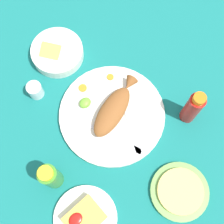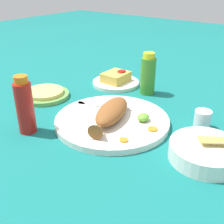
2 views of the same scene
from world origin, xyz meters
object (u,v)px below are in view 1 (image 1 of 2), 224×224
(main_plate, at_px, (112,115))
(hot_sauce_bottle_green, at_px, (51,177))
(side_plate_fries, at_px, (85,218))
(fried_fish, at_px, (114,109))
(salt_cup, at_px, (36,91))
(fork_near, at_px, (132,132))
(fork_far, at_px, (119,141))
(hot_sauce_bottle_red, at_px, (193,108))
(guacamole_bowl, at_px, (57,52))
(tortilla_plate, at_px, (179,191))

(main_plate, xyz_separation_m, hot_sauce_bottle_green, (0.27, 0.04, 0.06))
(hot_sauce_bottle_green, height_order, side_plate_fries, hot_sauce_bottle_green)
(fried_fish, height_order, salt_cup, fried_fish)
(fork_near, bearing_deg, fork_far, -74.54)
(main_plate, xyz_separation_m, fork_near, (-0.01, 0.09, 0.01))
(hot_sauce_bottle_red, distance_m, salt_cup, 0.51)
(fork_near, distance_m, fork_far, 0.05)
(fried_fish, height_order, fork_far, fried_fish)
(guacamole_bowl, bearing_deg, main_plate, 88.67)
(hot_sauce_bottle_red, relative_size, hot_sauce_bottle_green, 1.08)
(main_plate, xyz_separation_m, side_plate_fries, (0.27, 0.19, -0.00))
(fork_far, xyz_separation_m, hot_sauce_bottle_red, (-0.23, 0.08, 0.06))
(fork_near, bearing_deg, fried_fish, -156.69)
(hot_sauce_bottle_red, bearing_deg, salt_cup, -50.73)
(hot_sauce_bottle_green, xyz_separation_m, salt_cup, (-0.13, -0.26, -0.05))
(main_plate, relative_size, fork_far, 1.93)
(hot_sauce_bottle_red, height_order, hot_sauce_bottle_green, hot_sauce_bottle_red)
(fried_fish, bearing_deg, hot_sauce_bottle_red, 117.95)
(main_plate, distance_m, fork_far, 0.09)
(fried_fish, relative_size, fork_near, 1.34)
(fried_fish, relative_size, hot_sauce_bottle_red, 1.39)
(guacamole_bowl, xyz_separation_m, tortilla_plate, (0.02, 0.61, -0.02))
(fork_far, height_order, hot_sauce_bottle_red, hot_sauce_bottle_red)
(salt_cup, bearing_deg, guacamole_bowl, -155.68)
(guacamole_bowl, height_order, tortilla_plate, guacamole_bowl)
(fork_near, relative_size, tortilla_plate, 0.98)
(fork_near, relative_size, side_plate_fries, 0.92)
(fork_near, distance_m, guacamole_bowl, 0.38)
(fork_far, xyz_separation_m, hot_sauce_bottle_green, (0.22, -0.04, 0.05))
(hot_sauce_bottle_green, bearing_deg, guacamole_bowl, -129.91)
(side_plate_fries, bearing_deg, hot_sauce_bottle_green, -90.77)
(fork_far, relative_size, salt_cup, 3.21)
(main_plate, distance_m, tortilla_plate, 0.32)
(fork_far, distance_m, tortilla_plate, 0.24)
(fork_near, height_order, fork_far, same)
(fried_fish, height_order, hot_sauce_bottle_green, hot_sauce_bottle_green)
(hot_sauce_bottle_green, height_order, tortilla_plate, hot_sauce_bottle_green)
(salt_cup, xyz_separation_m, side_plate_fries, (0.13, 0.41, -0.02))
(salt_cup, distance_m, tortilla_plate, 0.56)
(fork_near, height_order, tortilla_plate, fork_near)
(fork_near, xyz_separation_m, guacamole_bowl, (0.00, -0.38, 0.00))
(fork_near, bearing_deg, tortilla_plate, 21.21)
(fried_fish, bearing_deg, salt_cup, -74.60)
(fork_near, relative_size, hot_sauce_bottle_red, 1.04)
(main_plate, height_order, fork_near, fork_near)
(main_plate, relative_size, fork_near, 1.98)
(salt_cup, bearing_deg, side_plate_fries, 71.97)
(fork_far, xyz_separation_m, side_plate_fries, (0.23, 0.11, -0.01))
(main_plate, height_order, hot_sauce_bottle_green, hot_sauce_bottle_green)
(hot_sauce_bottle_red, relative_size, salt_cup, 3.01)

